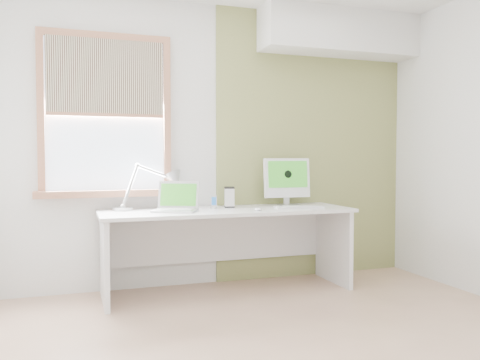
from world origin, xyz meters
name	(u,v)px	position (x,y,z in m)	size (l,w,h in m)	color
room	(296,138)	(0.00, 0.00, 1.30)	(4.04, 3.54, 2.64)	tan
accent_wall	(312,146)	(1.00, 1.74, 1.30)	(2.00, 0.02, 2.60)	olive
soffit	(339,33)	(1.20, 1.57, 2.40)	(1.60, 0.40, 0.42)	white
window	(106,116)	(-1.00, 1.71, 1.54)	(1.20, 0.14, 1.42)	#985D42
desk	(226,230)	(0.00, 1.44, 0.53)	(2.20, 0.70, 0.73)	silver
desk_lamp	(165,184)	(-0.50, 1.68, 0.94)	(0.73, 0.38, 0.40)	silver
laptop	(177,204)	(-0.46, 1.38, 0.79)	(0.44, 0.41, 0.25)	silver
phone_dock	(214,205)	(-0.10, 1.47, 0.76)	(0.08, 0.08, 0.12)	silver
external_drive	(229,197)	(0.07, 1.55, 0.82)	(0.12, 0.16, 0.19)	silver
imac	(287,179)	(0.64, 1.55, 0.98)	(0.45, 0.15, 0.45)	silver
keyboard	(299,207)	(0.63, 1.26, 0.74)	(0.45, 0.16, 0.02)	white
mouse	(258,209)	(0.21, 1.18, 0.74)	(0.05, 0.09, 0.03)	white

